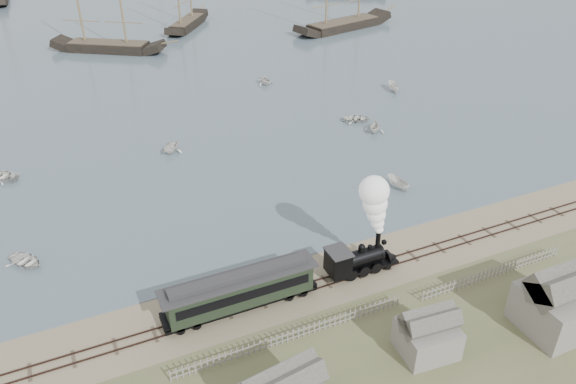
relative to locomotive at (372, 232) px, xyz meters
name	(u,v)px	position (x,y,z in m)	size (l,w,h in m)	color
ground	(326,266)	(-3.22, 2.00, -4.11)	(600.00, 600.00, 0.00)	gray
rail_track	(337,279)	(-3.22, 0.00, -4.07)	(120.00, 1.80, 0.16)	#311F1B
picket_fence_west	(294,340)	(-9.72, -5.00, -4.11)	(19.00, 0.10, 1.20)	slate
picket_fence_east	(492,278)	(9.28, -5.50, -4.11)	(15.00, 0.10, 1.20)	slate
shed_mid	(425,351)	(-1.22, -10.00, -4.11)	(4.00, 3.50, 3.60)	slate
shed_right	(555,324)	(9.78, -12.00, -4.11)	(6.00, 5.00, 5.10)	slate
locomotive	(372,232)	(0.00, 0.00, 0.00)	(7.13, 2.66, 8.89)	black
passenger_coach	(240,290)	(-12.12, 0.00, -2.12)	(12.87, 2.48, 3.13)	black
beached_dinghy	(270,281)	(-8.85, 1.72, -3.72)	(3.78, 2.70, 0.78)	silver
rowboat_0	(25,261)	(-27.83, 13.38, -3.67)	(3.64, 2.60, 0.75)	silver
rowboat_1	(171,146)	(-10.23, 29.89, -3.21)	(3.20, 2.76, 1.69)	silver
rowboat_2	(398,183)	(10.36, 10.86, -3.45)	(3.12, 1.17, 1.20)	silver
rowboat_3	(357,119)	(15.59, 28.54, -3.65)	(3.89, 2.78, 0.81)	silver
rowboat_4	(375,126)	(15.96, 24.61, -3.23)	(3.10, 2.68, 1.64)	silver
rowboat_5	(393,87)	(26.70, 36.33, -3.40)	(3.34, 1.26, 1.29)	silver
rowboat_6	(2,176)	(-29.50, 31.30, -3.63)	(4.06, 2.90, 0.84)	silver
rowboat_7	(265,80)	(9.54, 47.29, -3.25)	(3.04, 2.62, 1.60)	silver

